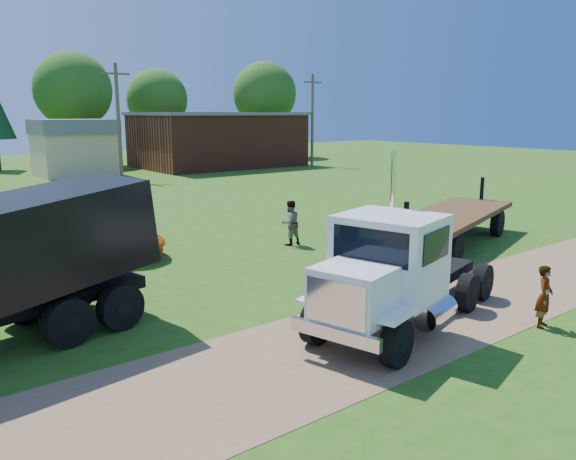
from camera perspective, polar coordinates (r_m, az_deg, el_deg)
ground at (r=15.00m, az=13.13°, el=-8.77°), size 140.00×140.00×0.00m
dirt_track at (r=15.00m, az=13.14°, el=-8.75°), size 120.00×4.20×0.01m
white_semi_tractor at (r=13.53m, az=10.44°, el=-4.39°), size 7.25×3.98×4.28m
orange_pickup at (r=20.92m, az=-20.21°, el=-1.07°), size 6.21×3.92×1.60m
flatbed_trailer at (r=23.30m, az=16.03°, el=0.94°), size 9.43×5.32×2.32m
spectator_a at (r=15.20m, az=24.60°, el=-6.17°), size 0.66×0.54×1.56m
spectator_b at (r=22.37m, az=0.20°, el=0.72°), size 0.88×0.69×1.80m
brick_building at (r=56.78m, az=-7.12°, el=9.13°), size 15.40×10.40×5.30m
tan_shed at (r=51.07m, az=-20.85°, el=7.91°), size 6.20×5.40×4.70m
utility_poles at (r=46.93m, az=-16.84°, el=10.70°), size 42.20×0.28×9.00m
tree_row at (r=60.55m, az=-21.39°, el=12.55°), size 59.24×11.04×11.32m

